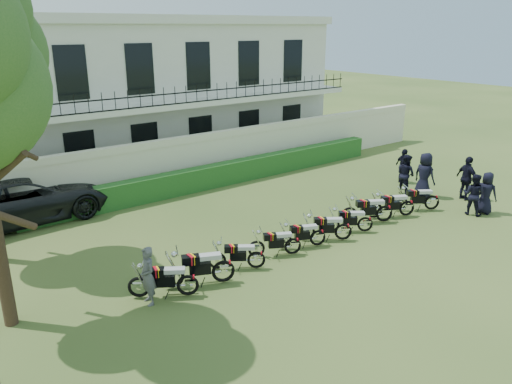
{
  "coord_description": "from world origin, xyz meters",
  "views": [
    {
      "loc": [
        -11.2,
        -10.99,
        6.91
      ],
      "look_at": [
        -0.79,
        2.52,
        1.22
      ],
      "focal_mm": 35.0,
      "sensor_mm": 36.0,
      "label": 1
    }
  ],
  "objects_px": {
    "motorcycle_9": "(432,199)",
    "officer_2": "(467,178)",
    "inspector": "(148,276)",
    "motorcycle_2": "(256,256)",
    "motorcycle_6": "(365,221)",
    "motorcycle_0": "(188,280)",
    "motorcycle_5": "(343,228)",
    "motorcycle_1": "(223,266)",
    "motorcycle_7": "(385,210)",
    "motorcycle_4": "(318,234)",
    "officer_0": "(486,193)",
    "motorcycle_8": "(407,204)",
    "officer_3": "(424,175)",
    "officer_4": "(406,174)",
    "motorcycle_3": "(293,242)",
    "officer_1": "(473,194)",
    "suv": "(23,199)",
    "officer_5": "(403,166)"
  },
  "relations": [
    {
      "from": "inspector",
      "to": "officer_1",
      "type": "bearing_deg",
      "value": 87.26
    },
    {
      "from": "motorcycle_4",
      "to": "inspector",
      "type": "distance_m",
      "value": 6.02
    },
    {
      "from": "motorcycle_0",
      "to": "officer_5",
      "type": "relative_size",
      "value": 1.01
    },
    {
      "from": "motorcycle_4",
      "to": "motorcycle_5",
      "type": "distance_m",
      "value": 1.02
    },
    {
      "from": "motorcycle_5",
      "to": "suv",
      "type": "height_order",
      "value": "suv"
    },
    {
      "from": "officer_2",
      "to": "inspector",
      "type": "bearing_deg",
      "value": 102.98
    },
    {
      "from": "motorcycle_0",
      "to": "officer_4",
      "type": "bearing_deg",
      "value": -47.89
    },
    {
      "from": "motorcycle_5",
      "to": "motorcycle_1",
      "type": "bearing_deg",
      "value": 125.73
    },
    {
      "from": "motorcycle_9",
      "to": "officer_2",
      "type": "height_order",
      "value": "officer_2"
    },
    {
      "from": "officer_0",
      "to": "officer_3",
      "type": "height_order",
      "value": "officer_3"
    },
    {
      "from": "inspector",
      "to": "officer_4",
      "type": "bearing_deg",
      "value": 101.33
    },
    {
      "from": "motorcycle_8",
      "to": "motorcycle_2",
      "type": "bearing_deg",
      "value": 116.69
    },
    {
      "from": "motorcycle_2",
      "to": "motorcycle_7",
      "type": "relative_size",
      "value": 0.83
    },
    {
      "from": "motorcycle_5",
      "to": "officer_5",
      "type": "distance_m",
      "value": 7.56
    },
    {
      "from": "motorcycle_6",
      "to": "suv",
      "type": "relative_size",
      "value": 0.23
    },
    {
      "from": "motorcycle_2",
      "to": "officer_0",
      "type": "height_order",
      "value": "officer_0"
    },
    {
      "from": "motorcycle_3",
      "to": "motorcycle_4",
      "type": "bearing_deg",
      "value": -62.32
    },
    {
      "from": "motorcycle_4",
      "to": "motorcycle_5",
      "type": "xyz_separation_m",
      "value": [
        1.0,
        -0.2,
        0.03
      ]
    },
    {
      "from": "motorcycle_6",
      "to": "motorcycle_9",
      "type": "relative_size",
      "value": 0.88
    },
    {
      "from": "motorcycle_1",
      "to": "motorcycle_7",
      "type": "height_order",
      "value": "motorcycle_1"
    },
    {
      "from": "motorcycle_2",
      "to": "motorcycle_4",
      "type": "relative_size",
      "value": 0.91
    },
    {
      "from": "officer_4",
      "to": "officer_1",
      "type": "bearing_deg",
      "value": -173.73
    },
    {
      "from": "motorcycle_1",
      "to": "motorcycle_9",
      "type": "bearing_deg",
      "value": -66.71
    },
    {
      "from": "motorcycle_7",
      "to": "motorcycle_8",
      "type": "relative_size",
      "value": 1.0
    },
    {
      "from": "motorcycle_4",
      "to": "officer_3",
      "type": "height_order",
      "value": "officer_3"
    },
    {
      "from": "motorcycle_3",
      "to": "inspector",
      "type": "distance_m",
      "value": 4.93
    },
    {
      "from": "motorcycle_1",
      "to": "motorcycle_7",
      "type": "distance_m",
      "value": 7.28
    },
    {
      "from": "motorcycle_7",
      "to": "officer_1",
      "type": "distance_m",
      "value": 3.66
    },
    {
      "from": "motorcycle_8",
      "to": "officer_0",
      "type": "xyz_separation_m",
      "value": [
        2.66,
        -1.62,
        0.35
      ]
    },
    {
      "from": "motorcycle_4",
      "to": "officer_2",
      "type": "height_order",
      "value": "officer_2"
    },
    {
      "from": "suv",
      "to": "officer_3",
      "type": "distance_m",
      "value": 15.88
    },
    {
      "from": "motorcycle_9",
      "to": "officer_2",
      "type": "relative_size",
      "value": 0.87
    },
    {
      "from": "motorcycle_0",
      "to": "motorcycle_6",
      "type": "xyz_separation_m",
      "value": [
        7.16,
        0.02,
        -0.04
      ]
    },
    {
      "from": "inspector",
      "to": "officer_4",
      "type": "relative_size",
      "value": 0.91
    },
    {
      "from": "motorcycle_8",
      "to": "suv",
      "type": "relative_size",
      "value": 0.28
    },
    {
      "from": "officer_0",
      "to": "motorcycle_2",
      "type": "bearing_deg",
      "value": 68.83
    },
    {
      "from": "motorcycle_1",
      "to": "motorcycle_7",
      "type": "bearing_deg",
      "value": -64.43
    },
    {
      "from": "motorcycle_3",
      "to": "motorcycle_7",
      "type": "bearing_deg",
      "value": -61.71
    },
    {
      "from": "motorcycle_1",
      "to": "officer_0",
      "type": "relative_size",
      "value": 1.18
    },
    {
      "from": "motorcycle_2",
      "to": "motorcycle_6",
      "type": "height_order",
      "value": "motorcycle_6"
    },
    {
      "from": "motorcycle_7",
      "to": "officer_3",
      "type": "height_order",
      "value": "officer_3"
    },
    {
      "from": "motorcycle_9",
      "to": "officer_2",
      "type": "distance_m",
      "value": 2.26
    },
    {
      "from": "motorcycle_0",
      "to": "motorcycle_5",
      "type": "relative_size",
      "value": 1.07
    },
    {
      "from": "motorcycle_4",
      "to": "officer_0",
      "type": "height_order",
      "value": "officer_0"
    },
    {
      "from": "officer_4",
      "to": "motorcycle_8",
      "type": "bearing_deg",
      "value": 136.03
    },
    {
      "from": "suv",
      "to": "officer_5",
      "type": "xyz_separation_m",
      "value": [
        15.03,
        -5.62,
        -0.06
      ]
    },
    {
      "from": "suv",
      "to": "officer_1",
      "type": "relative_size",
      "value": 3.81
    },
    {
      "from": "motorcycle_9",
      "to": "officer_4",
      "type": "bearing_deg",
      "value": 9.11
    },
    {
      "from": "motorcycle_7",
      "to": "suv",
      "type": "height_order",
      "value": "suv"
    },
    {
      "from": "motorcycle_5",
      "to": "officer_0",
      "type": "xyz_separation_m",
      "value": [
        6.25,
        -1.53,
        0.36
      ]
    }
  ]
}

